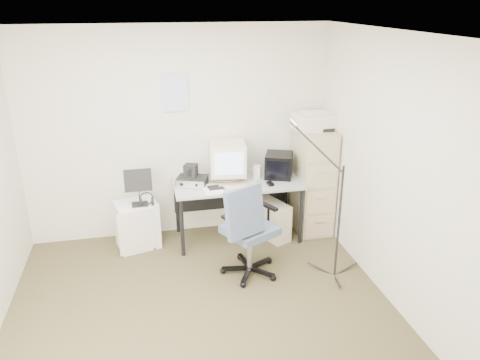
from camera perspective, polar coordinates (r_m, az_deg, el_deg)
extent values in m
cube|color=#3F371D|center=(4.52, -4.41, -16.32)|extent=(3.60, 3.60, 0.01)
cube|color=white|center=(3.59, -5.58, 17.22)|extent=(3.60, 3.60, 0.01)
cube|color=beige|center=(5.58, -7.45, 5.54)|extent=(3.60, 0.02, 2.50)
cube|color=beige|center=(2.35, 1.36, -18.40)|extent=(3.60, 0.02, 2.50)
cube|color=beige|center=(4.46, 18.62, 0.50)|extent=(0.02, 3.60, 2.50)
cube|color=white|center=(5.45, -7.90, 10.56)|extent=(0.30, 0.02, 0.44)
cube|color=#C4B884|center=(5.82, 8.82, -0.10)|extent=(0.40, 0.60, 1.30)
cube|color=beige|center=(5.61, 9.17, 7.08)|extent=(0.52, 0.38, 0.19)
cube|color=#999999|center=(5.65, -0.30, -3.66)|extent=(1.50, 0.70, 0.73)
cube|color=beige|center=(5.49, -1.53, 2.25)|extent=(0.46, 0.48, 0.45)
cube|color=black|center=(5.64, 4.75, 1.81)|extent=(0.41, 0.42, 0.29)
cube|color=beige|center=(5.60, 2.11, 1.01)|extent=(0.11, 0.11, 0.16)
cube|color=beige|center=(5.37, -0.38, -0.61)|extent=(0.48, 0.20, 0.03)
cube|color=black|center=(5.41, 3.70, -0.45)|extent=(0.07, 0.11, 0.03)
cube|color=black|center=(5.42, -5.84, -0.11)|extent=(0.40, 0.34, 0.10)
cube|color=black|center=(5.41, -6.02, 1.17)|extent=(0.18, 0.18, 0.14)
cube|color=white|center=(5.28, -3.40, -1.09)|extent=(0.24, 0.30, 0.02)
cube|color=beige|center=(5.72, 3.91, -4.84)|extent=(0.39, 0.54, 0.46)
cube|color=#475873|center=(4.85, 1.22, -5.90)|extent=(0.83, 0.83, 1.06)
cube|color=silver|center=(5.61, -12.42, -5.34)|extent=(0.53, 0.47, 0.56)
cube|color=black|center=(5.34, -12.27, -0.83)|extent=(0.31, 0.17, 0.44)
torus|color=black|center=(5.37, -11.32, -2.53)|extent=(0.18, 0.18, 0.03)
cylinder|color=black|center=(4.80, 12.13, -3.09)|extent=(0.03, 0.03, 1.61)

